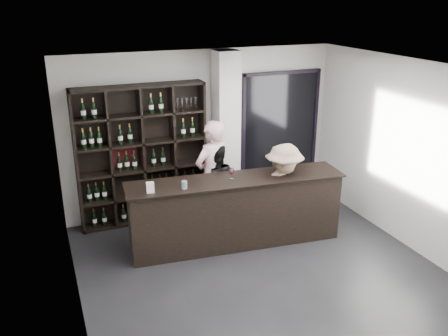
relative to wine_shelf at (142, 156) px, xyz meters
name	(u,v)px	position (x,y,z in m)	size (l,w,h in m)	color
floor	(269,282)	(1.15, -2.57, -1.20)	(5.00, 5.50, 0.01)	black
wine_shelf	(142,156)	(0.00, 0.00, 0.00)	(2.20, 0.35, 2.40)	black
structural_column	(226,134)	(1.50, -0.10, 0.25)	(0.40, 0.40, 2.90)	silver
glass_panel	(280,127)	(2.70, 0.12, 0.20)	(1.60, 0.08, 2.10)	black
tasting_counter	(236,211)	(1.14, -1.38, -0.64)	(3.39, 0.70, 1.12)	black
taster_pink	(212,176)	(1.00, -0.72, -0.26)	(0.69, 0.45, 1.89)	beige
taster_black	(215,186)	(1.05, -0.72, -0.45)	(0.73, 0.57, 1.49)	black
customer	(283,193)	(1.90, -1.52, -0.39)	(1.04, 0.60, 1.62)	#91755D
wine_glass	(232,173)	(1.07, -1.37, 0.02)	(0.08, 0.08, 0.20)	white
spit_cup	(184,185)	(0.29, -1.46, -0.03)	(0.09, 0.09, 0.11)	silver
napkin_stack	(290,169)	(2.12, -1.32, -0.07)	(0.11, 0.11, 0.02)	white
card_stand	(150,188)	(-0.21, -1.43, 0.00)	(0.11, 0.05, 0.16)	white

